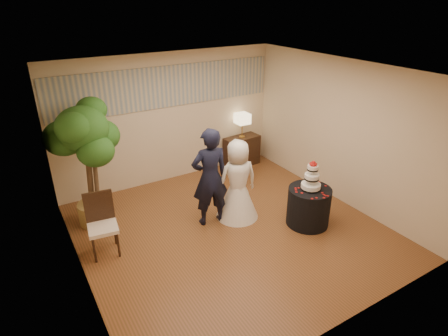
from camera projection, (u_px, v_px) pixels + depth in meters
floor at (231, 230)px, 6.70m from camera, size 5.00×5.00×0.00m
ceiling at (232, 72)px, 5.51m from camera, size 5.00×5.00×0.00m
wall_back at (170, 119)px, 8.04m from camera, size 5.00×0.06×2.80m
wall_front at (351, 236)px, 4.17m from camera, size 5.00×0.06×2.80m
wall_left at (71, 198)px, 4.93m from camera, size 0.06×5.00×2.80m
wall_right at (340, 132)px, 7.28m from camera, size 0.06×5.00×2.80m
mural_border at (168, 87)px, 7.73m from camera, size 4.90×0.02×0.85m
groom at (210, 178)px, 6.57m from camera, size 0.72×0.53×1.83m
bride at (238, 180)px, 6.81m from camera, size 0.91×0.91×1.53m
cake_table at (308, 206)px, 6.76m from camera, size 0.91×0.91×0.71m
wedding_cake at (312, 175)px, 6.49m from camera, size 0.35×0.35×0.54m
console at (242, 151)px, 9.10m from camera, size 0.91×0.47×0.73m
table_lamp at (242, 125)px, 8.83m from camera, size 0.30×0.30×0.58m
ficus_tree at (88, 165)px, 6.47m from camera, size 1.27×1.27×2.32m
side_chair at (103, 226)px, 5.91m from camera, size 0.54×0.55×1.03m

